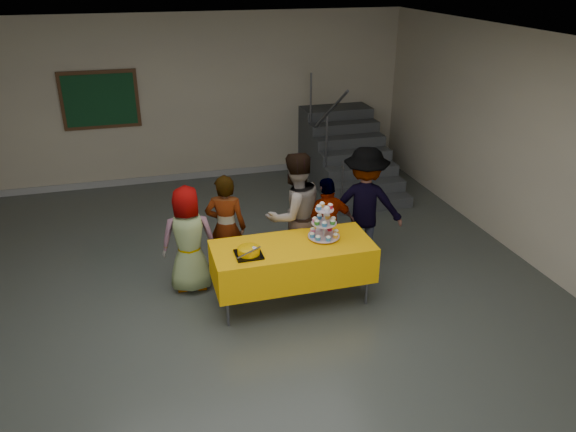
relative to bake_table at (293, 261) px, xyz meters
name	(u,v)px	position (x,y,z in m)	size (l,w,h in m)	color
room_shell	(244,147)	(-0.62, -0.40, 1.57)	(10.00, 10.04, 3.02)	#4C514C
bake_table	(293,261)	(0.00, 0.00, 0.00)	(1.88, 0.78, 0.77)	#595960
cupcake_stand	(324,225)	(0.40, 0.07, 0.39)	(0.38, 0.38, 0.44)	silver
bear_cake	(249,251)	(-0.55, -0.11, 0.27)	(0.32, 0.36, 0.12)	black
schoolchild_a	(189,240)	(-1.14, 0.63, 0.13)	(0.67, 0.43, 1.37)	slate
schoolchild_b	(226,228)	(-0.65, 0.79, 0.15)	(0.52, 0.34, 1.41)	slate
schoolchild_c	(295,215)	(0.22, 0.66, 0.27)	(0.81, 0.63, 1.66)	slate
schoolchild_d	(327,226)	(0.63, 0.58, 0.11)	(0.77, 0.32, 1.32)	slate
schoolchild_e	(365,205)	(1.24, 0.80, 0.24)	(1.03, 0.59, 1.60)	slate
staircase	(345,156)	(2.08, 3.71, -0.07)	(1.30, 2.40, 2.04)	#424447
noticeboard	(100,100)	(-2.14, 4.54, 1.04)	(1.30, 0.05, 1.00)	#472B16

